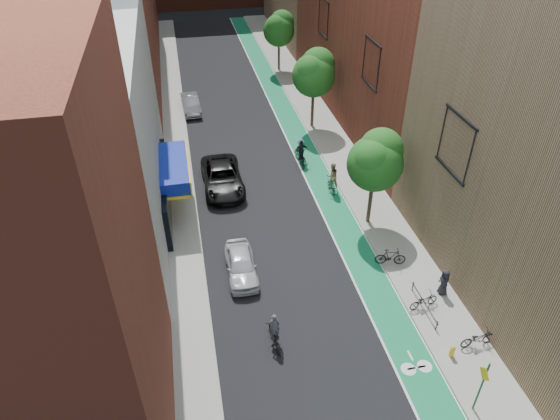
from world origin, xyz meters
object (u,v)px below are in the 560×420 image
cyclist_lead (274,335)px  cyclist_lane_near (332,179)px  cyclist_lane_far (300,152)px  parked_car_silver (191,104)px  pedestrian (444,282)px  parked_car_black (222,177)px  parked_car_white (241,265)px  cyclist_lane_mid (302,156)px  fire_hydrant (452,351)px

cyclist_lead → cyclist_lane_near: bearing=-123.4°
cyclist_lane_far → parked_car_silver: bearing=-69.9°
cyclist_lead → pedestrian: bearing=-177.1°
parked_car_black → pedestrian: (10.27, -12.95, 0.11)m
parked_car_white → cyclist_lane_far: (6.20, 11.46, 0.14)m
parked_car_white → cyclist_lane_near: 10.21m
parked_car_silver → cyclist_lane_near: 17.67m
parked_car_silver → pedestrian: 28.71m
parked_car_silver → cyclist_lane_far: bearing=-58.1°
parked_car_silver → pedestrian: (11.66, -26.23, 0.20)m
cyclist_lane_near → cyclist_lane_mid: cyclist_lane_near is taller
fire_hydrant → cyclist_lane_near: bearing=95.5°
pedestrian → cyclist_lane_near: bearing=-160.8°
parked_car_white → cyclist_lane_near: cyclist_lane_near is taller
parked_car_white → parked_car_black: 9.13m
parked_car_silver → cyclist_lead: (2.24, -27.61, -0.08)m
parked_car_white → parked_car_silver: 22.46m
cyclist_lane_far → pedestrian: (4.07, -15.28, 0.09)m
parked_car_white → cyclist_lane_far: cyclist_lane_far is taller
parked_car_silver → fire_hydrant: size_ratio=6.58×
cyclist_lane_near → pedestrian: size_ratio=1.44×
cyclist_lane_near → cyclist_lane_mid: size_ratio=1.10×
parked_car_black → parked_car_silver: bearing=95.9°
parked_car_black → cyclist_lane_near: bearing=-15.8°
parked_car_silver → cyclist_lane_near: bearing=-63.1°
parked_car_silver → pedestrian: bearing=-68.8°
cyclist_lane_near → parked_car_black: bearing=-20.2°
cyclist_lane_far → parked_car_black: bearing=6.0°
parked_car_black → cyclist_lane_far: 6.63m
parked_car_white → cyclist_lane_near: (7.36, 7.06, 0.33)m
cyclist_lead → pedestrian: size_ratio=1.28×
parked_car_black → cyclist_lane_near: 7.65m
cyclist_lead → pedestrian: (9.42, 1.37, 0.28)m
fire_hydrant → cyclist_lane_far: bearing=97.7°
parked_car_white → fire_hydrant: bearing=-40.6°
parked_car_white → parked_car_silver: (-1.39, 22.41, 0.03)m
parked_car_white → cyclist_lane_near: size_ratio=1.83×
cyclist_lane_near → parked_car_white: bearing=39.3°
parked_car_white → cyclist_lane_mid: bearing=61.5°
parked_car_white → pedestrian: 10.96m
parked_car_white → cyclist_lane_mid: (6.20, 11.07, 0.04)m
parked_car_silver → cyclist_lane_far: size_ratio=2.26×
fire_hydrant → parked_car_silver: bearing=108.7°
cyclist_lead → fire_hydrant: bearing=156.9°
parked_car_white → cyclist_lane_far: size_ratio=2.11×
parked_car_silver → cyclist_lane_mid: cyclist_lane_mid is taller
cyclist_lane_far → fire_hydrant: bearing=83.0°
cyclist_lane_far → pedestrian: size_ratio=1.25×
cyclist_lead → pedestrian: cyclist_lead is taller
parked_car_white → fire_hydrant: (8.79, -7.73, -0.19)m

